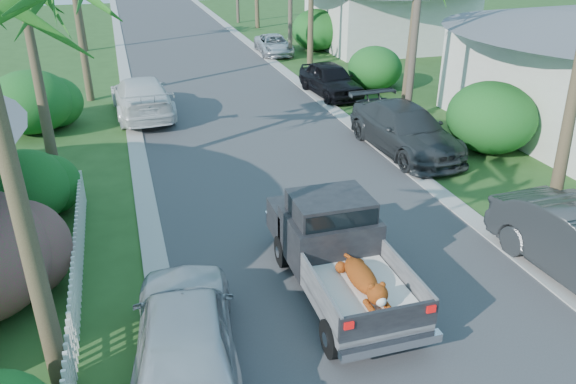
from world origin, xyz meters
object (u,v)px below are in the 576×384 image
object	(u,v)px
parked_car_rm	(405,130)
parked_car_ln	(185,331)
utility_pole_b	(417,14)
parked_car_rd	(274,45)
pickup_truck	(334,244)
parked_car_lf	(142,97)
parked_car_rf	(330,80)
house_right_far	(388,14)

from	to	relation	value
parked_car_rm	parked_car_ln	bearing A→B (deg)	-138.68
utility_pole_b	parked_car_rd	bearing A→B (deg)	92.08
parked_car_rm	parked_car_rd	world-z (taller)	parked_car_rm
pickup_truck	parked_car_rm	size ratio (longest dim) A/B	0.92
parked_car_ln	utility_pole_b	bearing A→B (deg)	-127.47
parked_car_lf	parked_car_ln	bearing A→B (deg)	86.18
parked_car_lf	utility_pole_b	size ratio (longest dim) A/B	0.63
parked_car_rd	parked_car_ln	world-z (taller)	parked_car_ln
parked_car_rf	parked_car_rd	xyz separation A→B (m)	(0.00, 10.01, -0.17)
pickup_truck	utility_pole_b	world-z (taller)	utility_pole_b
pickup_truck	parked_car_rf	world-z (taller)	pickup_truck
parked_car_rd	house_right_far	size ratio (longest dim) A/B	0.47
pickup_truck	parked_car_rm	xyz separation A→B (m)	(5.42, 7.02, -0.20)
parked_car_rf	house_right_far	xyz separation A→B (m)	(8.00, 10.47, 1.36)
parked_car_rm	house_right_far	distance (m)	19.94
parked_car_rm	parked_car_lf	xyz separation A→B (m)	(-8.71, 7.05, 0.01)
parked_car_ln	parked_car_rm	bearing A→B (deg)	-129.00
parked_car_ln	house_right_far	xyz separation A→B (m)	(17.01, 26.91, 1.34)
parked_car_rm	parked_car_rf	size ratio (longest dim) A/B	1.24
pickup_truck	utility_pole_b	distance (m)	10.83
house_right_far	parked_car_rf	bearing A→B (deg)	-127.38
parked_car_rm	parked_car_rd	bearing A→B (deg)	86.69
parked_car_rd	parked_car_lf	size ratio (longest dim) A/B	0.75
parked_car_rf	parked_car_ln	distance (m)	18.75
parked_car_rd	parked_car_ln	distance (m)	27.95
parked_car_lf	utility_pole_b	world-z (taller)	utility_pole_b
parked_car_ln	parked_car_lf	bearing A→B (deg)	-84.17
pickup_truck	parked_car_lf	xyz separation A→B (m)	(-3.29, 14.06, -0.19)
parked_car_rm	utility_pole_b	bearing A→B (deg)	56.99
pickup_truck	house_right_far	size ratio (longest dim) A/B	0.57
parked_car_rm	house_right_far	size ratio (longest dim) A/B	0.62
pickup_truck	parked_car_rm	world-z (taller)	pickup_truck
house_right_far	utility_pole_b	world-z (taller)	utility_pole_b
parked_car_rm	parked_car_ln	world-z (taller)	parked_car_rm
parked_car_rm	utility_pole_b	xyz separation A→B (m)	(0.68, 1.18, 3.79)
parked_car_ln	parked_car_lf	distance (m)	15.78
pickup_truck	house_right_far	distance (m)	28.61
parked_car_lf	house_right_far	distance (m)	20.19
parked_car_rd	parked_car_ln	bearing A→B (deg)	-105.27
parked_car_rd	parked_car_lf	xyz separation A→B (m)	(-8.79, -10.68, 0.23)
parked_car_ln	parked_car_lf	world-z (taller)	parked_car_lf
parked_car_rd	utility_pole_b	bearing A→B (deg)	-84.39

